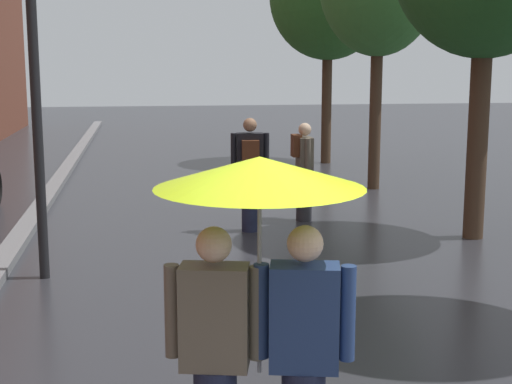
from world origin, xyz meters
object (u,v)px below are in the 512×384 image
object	(u,v)px
couple_under_umbrella	(259,269)
pedestrian_walking_midground	(304,169)
street_lamp_post	(34,65)
pedestrian_walking_far	(250,172)

from	to	relation	value
couple_under_umbrella	pedestrian_walking_midground	xyz separation A→B (m)	(1.94, 7.73, -0.57)
street_lamp_post	couple_under_umbrella	bearing A→B (deg)	-69.34
pedestrian_walking_far	couple_under_umbrella	bearing A→B (deg)	-97.74
pedestrian_walking_midground	pedestrian_walking_far	bearing A→B (deg)	-146.76
couple_under_umbrella	pedestrian_walking_far	world-z (taller)	couple_under_umbrella
couple_under_umbrella	pedestrian_walking_midground	distance (m)	7.99
couple_under_umbrella	pedestrian_walking_far	xyz separation A→B (m)	(0.96, 7.09, -0.50)
street_lamp_post	pedestrian_walking_far	world-z (taller)	street_lamp_post
street_lamp_post	pedestrian_walking_midground	size ratio (longest dim) A/B	2.72
pedestrian_walking_far	pedestrian_walking_midground	bearing A→B (deg)	33.24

